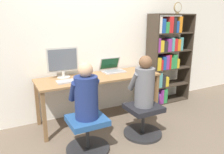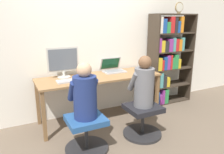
# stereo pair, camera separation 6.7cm
# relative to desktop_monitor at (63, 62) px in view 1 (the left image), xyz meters

# --- Properties ---
(ground_plane) EXTENTS (14.00, 14.00, 0.00)m
(ground_plane) POSITION_rel_desktop_monitor_xyz_m (0.52, -0.49, -0.98)
(ground_plane) COLOR brown
(wall_back) EXTENTS (10.00, 0.05, 2.60)m
(wall_back) POSITION_rel_desktop_monitor_xyz_m (0.52, 0.21, 0.32)
(wall_back) COLOR white
(wall_back) RESTS_ON ground_plane
(desk) EXTENTS (1.95, 0.63, 0.74)m
(desk) POSITION_rel_desktop_monitor_xyz_m (0.52, -0.18, -0.32)
(desk) COLOR olive
(desk) RESTS_ON ground_plane
(desktop_monitor) EXTENTS (0.48, 0.20, 0.47)m
(desktop_monitor) POSITION_rel_desktop_monitor_xyz_m (0.00, 0.00, 0.00)
(desktop_monitor) COLOR beige
(desktop_monitor) RESTS_ON desk
(laptop) EXTENTS (0.37, 0.32, 0.23)m
(laptop) POSITION_rel_desktop_monitor_xyz_m (0.85, 0.00, -0.19)
(laptop) COLOR #B7B7BC
(laptop) RESTS_ON desk
(keyboard) EXTENTS (0.39, 0.17, 0.03)m
(keyboard) POSITION_rel_desktop_monitor_xyz_m (0.03, -0.26, -0.23)
(keyboard) COLOR #B2B2B7
(keyboard) RESTS_ON desk
(computer_mouse_by_keyboard) EXTENTS (0.07, 0.10, 0.03)m
(computer_mouse_by_keyboard) POSITION_rel_desktop_monitor_xyz_m (0.30, -0.24, -0.23)
(computer_mouse_by_keyboard) COLOR silver
(computer_mouse_by_keyboard) RESTS_ON desk
(office_chair_left) EXTENTS (0.55, 0.55, 0.45)m
(office_chair_left) POSITION_rel_desktop_monitor_xyz_m (0.02, -0.90, -0.75)
(office_chair_left) COLOR #262628
(office_chair_left) RESTS_ON ground_plane
(office_chair_right) EXTENTS (0.55, 0.55, 0.45)m
(office_chair_right) POSITION_rel_desktop_monitor_xyz_m (0.86, -0.90, -0.75)
(office_chair_right) COLOR #262628
(office_chair_right) RESTS_ON ground_plane
(person_at_monitor) EXTENTS (0.35, 0.33, 0.69)m
(person_at_monitor) POSITION_rel_desktop_monitor_xyz_m (0.02, -0.89, -0.23)
(person_at_monitor) COLOR navy
(person_at_monitor) RESTS_ON office_chair_left
(person_at_laptop) EXTENTS (0.33, 0.32, 0.70)m
(person_at_laptop) POSITION_rel_desktop_monitor_xyz_m (0.86, -0.90, -0.22)
(person_at_laptop) COLOR slate
(person_at_laptop) RESTS_ON office_chair_right
(bookshelf) EXTENTS (0.88, 0.34, 1.70)m
(bookshelf) POSITION_rel_desktop_monitor_xyz_m (1.97, -0.05, -0.09)
(bookshelf) COLOR #382D23
(bookshelf) RESTS_ON ground_plane
(desk_clock) EXTENTS (0.18, 0.03, 0.20)m
(desk_clock) POSITION_rel_desktop_monitor_xyz_m (2.10, -0.13, 0.82)
(desk_clock) COLOR olive
(desk_clock) RESTS_ON bookshelf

